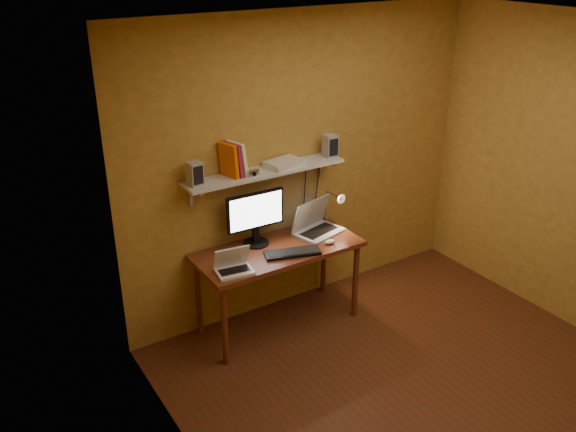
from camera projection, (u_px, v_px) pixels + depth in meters
room at (438, 233)px, 4.04m from camera, size 3.44×3.24×2.64m
desk at (279, 257)px, 5.06m from camera, size 1.40×0.60×0.75m
wall_shelf at (265, 172)px, 4.93m from camera, size 1.40×0.25×0.21m
monitor at (256, 216)px, 4.99m from camera, size 0.51×0.22×0.46m
laptop at (315, 224)px, 5.28m from camera, size 0.46×0.38×0.29m
netbook at (233, 265)px, 4.66m from camera, size 0.30×0.24×0.20m
keyboard at (292, 253)px, 4.92m from camera, size 0.48×0.28×0.02m
mouse at (330, 242)px, 5.09m from camera, size 0.10×0.07×0.03m
desk_lamp at (335, 203)px, 5.36m from camera, size 0.09×0.23×0.38m
speaker_left at (195, 174)px, 4.58m from camera, size 0.11×0.11×0.18m
speaker_right at (330, 146)px, 5.19m from camera, size 0.11×0.11×0.19m
books at (233, 160)px, 4.73m from camera, size 0.18×0.20×0.28m
shelf_camera at (253, 173)px, 4.77m from camera, size 0.10×0.05×0.06m
router at (284, 163)px, 4.99m from camera, size 0.33×0.25×0.05m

